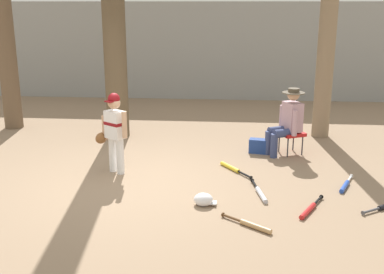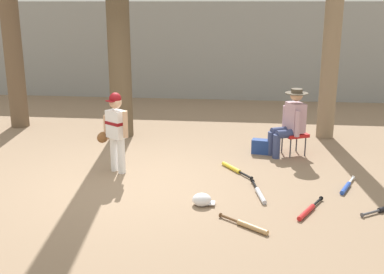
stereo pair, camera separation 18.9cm
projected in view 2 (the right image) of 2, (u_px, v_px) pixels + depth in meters
The scene contains 15 objects.
ground_plane at pixel (131, 182), 7.29m from camera, with size 60.00×60.00×0.00m, color #897056.
concrete_back_wall at pixel (186, 51), 13.39m from camera, with size 18.00×0.36×2.68m, color gray.
tree_near_player at pixel (118, 11), 9.18m from camera, with size 0.71×0.71×5.73m.
tree_behind_spectator at pixel (331, 47), 9.24m from camera, with size 0.51×0.51×4.14m.
young_ballplayer at pixel (115, 127), 7.55m from camera, with size 0.60×0.38×1.31m.
folding_stool at pixel (294, 135), 8.54m from camera, with size 0.53×0.53×0.41m.
seated_spectator at pixel (290, 120), 8.43m from camera, with size 0.67×0.55×1.20m.
handbag_beside_stool at pixel (261, 147), 8.65m from camera, with size 0.34×0.18×0.26m, color navy.
tree_far_left at pixel (10, 18), 9.96m from camera, with size 0.60×0.60×5.30m.
bat_blue_youth at pixel (346, 187), 7.02m from camera, with size 0.35×0.69×0.07m.
bat_aluminum_silver at pixel (260, 194), 6.77m from camera, with size 0.21×0.82×0.07m.
bat_red_barrel at pixel (308, 211), 6.22m from camera, with size 0.43×0.74×0.07m.
bat_yellow_trainer at pixel (233, 169), 7.79m from camera, with size 0.52×0.70×0.07m.
bat_wood_tan at pixel (249, 226), 5.80m from camera, with size 0.62×0.49×0.07m.
batting_helmet_white at pixel (202, 200), 6.46m from camera, with size 0.31×0.24×0.18m.
Camera 2 is at (1.68, -6.68, 2.66)m, focal length 44.60 mm.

